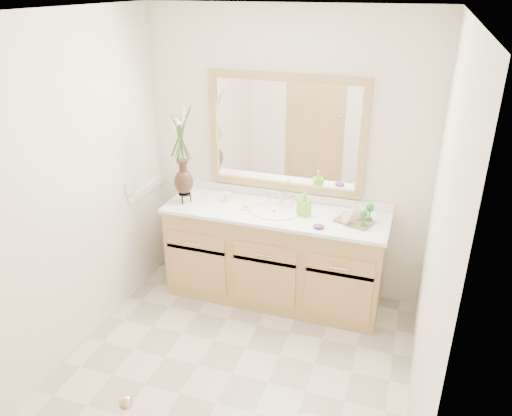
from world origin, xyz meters
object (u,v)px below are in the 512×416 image
(flower_vase, at_px, (181,143))
(tumbler, at_px, (227,197))
(soap_bottle, at_px, (304,205))
(tray, at_px, (354,221))

(flower_vase, distance_m, tumbler, 0.60)
(flower_vase, relative_size, soap_bottle, 4.46)
(soap_bottle, height_order, tray, soap_bottle)
(tumbler, bearing_deg, soap_bottle, -4.66)
(flower_vase, xyz_separation_m, tray, (1.42, 0.07, -0.52))
(tray, bearing_deg, tumbler, -163.73)
(flower_vase, height_order, tumbler, flower_vase)
(flower_vase, height_order, soap_bottle, flower_vase)
(tray, bearing_deg, soap_bottle, -161.60)
(tumbler, distance_m, tray, 1.09)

